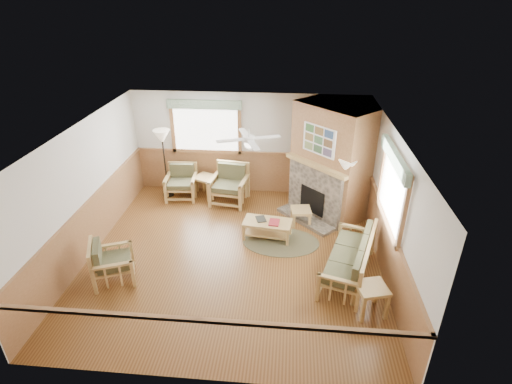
# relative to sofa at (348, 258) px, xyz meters

# --- Properties ---
(floor) EXTENTS (6.00, 6.00, 0.01)m
(floor) POSITION_rel_sofa_xyz_m (-2.27, 0.46, -0.43)
(floor) COLOR brown
(floor) RESTS_ON ground
(ceiling) EXTENTS (6.00, 6.00, 0.01)m
(ceiling) POSITION_rel_sofa_xyz_m (-2.27, 0.46, 2.27)
(ceiling) COLOR white
(ceiling) RESTS_ON floor
(wall_back) EXTENTS (6.00, 0.02, 2.70)m
(wall_back) POSITION_rel_sofa_xyz_m (-2.27, 3.46, 0.92)
(wall_back) COLOR silver
(wall_back) RESTS_ON floor
(wall_front) EXTENTS (6.00, 0.02, 2.70)m
(wall_front) POSITION_rel_sofa_xyz_m (-2.27, -2.54, 0.92)
(wall_front) COLOR silver
(wall_front) RESTS_ON floor
(wall_left) EXTENTS (0.02, 6.00, 2.70)m
(wall_left) POSITION_rel_sofa_xyz_m (-5.27, 0.46, 0.92)
(wall_left) COLOR silver
(wall_left) RESTS_ON floor
(wall_right) EXTENTS (0.02, 6.00, 2.70)m
(wall_right) POSITION_rel_sofa_xyz_m (0.73, 0.46, 0.92)
(wall_right) COLOR silver
(wall_right) RESTS_ON floor
(wainscot) EXTENTS (6.00, 6.00, 1.10)m
(wainscot) POSITION_rel_sofa_xyz_m (-2.27, 0.46, 0.12)
(wainscot) COLOR #93643C
(wainscot) RESTS_ON floor
(fireplace) EXTENTS (3.11, 3.11, 2.70)m
(fireplace) POSITION_rel_sofa_xyz_m (-0.22, 2.51, 0.92)
(fireplace) COLOR #93643C
(fireplace) RESTS_ON floor
(window_back) EXTENTS (1.90, 0.16, 1.50)m
(window_back) POSITION_rel_sofa_xyz_m (-3.37, 3.42, 2.10)
(window_back) COLOR white
(window_back) RESTS_ON wall_back
(window_right) EXTENTS (0.16, 1.90, 1.50)m
(window_right) POSITION_rel_sofa_xyz_m (0.69, 0.26, 2.10)
(window_right) COLOR white
(window_right) RESTS_ON wall_right
(ceiling_fan) EXTENTS (1.59, 1.59, 0.36)m
(ceiling_fan) POSITION_rel_sofa_xyz_m (-1.97, 0.76, 2.23)
(ceiling_fan) COLOR white
(ceiling_fan) RESTS_ON ceiling
(sofa) EXTENTS (2.00, 1.28, 0.86)m
(sofa) POSITION_rel_sofa_xyz_m (0.00, 0.00, 0.00)
(sofa) COLOR tan
(sofa) RESTS_ON floor
(armchair_back_left) EXTENTS (0.83, 0.83, 0.87)m
(armchair_back_left) POSITION_rel_sofa_xyz_m (-4.01, 2.90, 0.01)
(armchair_back_left) COLOR tan
(armchair_back_left) RESTS_ON floor
(armchair_back_right) EXTENTS (1.00, 1.00, 0.99)m
(armchair_back_right) POSITION_rel_sofa_xyz_m (-2.71, 2.74, 0.07)
(armchair_back_right) COLOR tan
(armchair_back_right) RESTS_ON floor
(armchair_left) EXTENTS (0.97, 0.97, 0.84)m
(armchair_left) POSITION_rel_sofa_xyz_m (-4.44, -0.50, -0.01)
(armchair_left) COLOR tan
(armchair_left) RESTS_ON floor
(coffee_table) EXTENTS (1.11, 0.65, 0.42)m
(coffee_table) POSITION_rel_sofa_xyz_m (-1.62, 1.18, -0.22)
(coffee_table) COLOR tan
(coffee_table) RESTS_ON floor
(end_table_chairs) EXTENTS (0.67, 0.66, 0.58)m
(end_table_chairs) POSITION_rel_sofa_xyz_m (-3.38, 3.01, -0.14)
(end_table_chairs) COLOR tan
(end_table_chairs) RESTS_ON floor
(end_table_sofa) EXTENTS (0.61, 0.59, 0.56)m
(end_table_sofa) POSITION_rel_sofa_xyz_m (0.28, -0.95, -0.15)
(end_table_sofa) COLOR tan
(end_table_sofa) RESTS_ON floor
(footstool) EXTENTS (0.50, 0.50, 0.39)m
(footstool) POSITION_rel_sofa_xyz_m (-0.88, 1.84, -0.23)
(footstool) COLOR tan
(footstool) RESTS_ON floor
(braided_rug) EXTENTS (2.17, 2.17, 0.01)m
(braided_rug) POSITION_rel_sofa_xyz_m (-1.31, 1.03, -0.42)
(braided_rug) COLOR #4C482F
(braided_rug) RESTS_ON floor
(floor_lamp_left) EXTENTS (0.47, 0.47, 1.84)m
(floor_lamp_left) POSITION_rel_sofa_xyz_m (-4.42, 2.99, 0.49)
(floor_lamp_left) COLOR black
(floor_lamp_left) RESTS_ON floor
(floor_lamp_right) EXTENTS (0.47, 0.47, 1.73)m
(floor_lamp_right) POSITION_rel_sofa_xyz_m (0.05, 1.71, 0.44)
(floor_lamp_right) COLOR black
(floor_lamp_right) RESTS_ON floor
(book_red) EXTENTS (0.24, 0.32, 0.03)m
(book_red) POSITION_rel_sofa_xyz_m (-1.47, 1.13, 0.02)
(book_red) COLOR maroon
(book_red) RESTS_ON coffee_table
(book_dark) EXTENTS (0.27, 0.32, 0.03)m
(book_dark) POSITION_rel_sofa_xyz_m (-1.77, 1.25, 0.02)
(book_dark) COLOR #262620
(book_dark) RESTS_ON coffee_table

